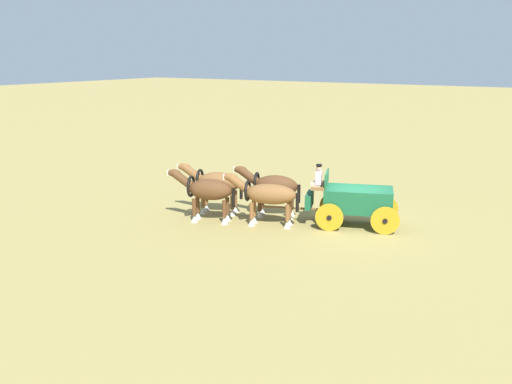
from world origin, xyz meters
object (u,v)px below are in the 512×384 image
(show_wagon, at_px, (354,200))
(draft_horse_rear_near, at_px, (267,195))
(draft_horse_rear_off, at_px, (273,187))
(draft_horse_lead_off, at_px, (216,184))
(draft_horse_lead_near, at_px, (207,191))

(show_wagon, height_order, draft_horse_rear_near, show_wagon)
(draft_horse_rear_off, xyz_separation_m, draft_horse_lead_off, (2.44, 0.89, 0.02))
(draft_horse_rear_off, distance_m, draft_horse_lead_near, 2.91)
(show_wagon, distance_m, draft_horse_lead_off, 6.21)
(draft_horse_rear_near, xyz_separation_m, draft_horse_lead_near, (2.44, 0.89, 0.05))
(draft_horse_rear_near, bearing_deg, draft_horse_rear_off, -70.63)
(draft_horse_lead_off, bearing_deg, draft_horse_rear_near, 173.28)
(draft_horse_rear_off, bearing_deg, draft_horse_rear_near, 109.37)
(draft_horse_rear_near, distance_m, draft_horse_rear_off, 1.30)
(show_wagon, bearing_deg, draft_horse_lead_off, 13.90)
(show_wagon, xyz_separation_m, draft_horse_lead_near, (5.58, 2.71, 0.23))
(draft_horse_lead_near, bearing_deg, draft_horse_rear_near, -160.03)
(draft_horse_rear_off, xyz_separation_m, draft_horse_lead_near, (2.01, 2.11, 0.00))
(draft_horse_rear_off, relative_size, draft_horse_lead_near, 1.01)
(draft_horse_rear_off, bearing_deg, show_wagon, -170.45)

